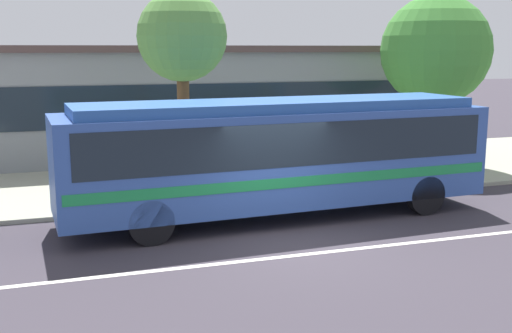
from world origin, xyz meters
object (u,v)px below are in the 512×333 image
Objects in this scene: pedestrian_waiting_near_sign at (326,150)px; street_tree_near_stop at (182,39)px; transit_bus at (279,150)px; bus_stop_sign at (388,132)px; pedestrian_walking_along_curb at (215,156)px; street_tree_mid_block at (436,51)px.

pedestrian_waiting_near_sign is 0.29× the size of street_tree_near_stop.
transit_bus reaches higher than pedestrian_waiting_near_sign.
street_tree_near_stop is (-5.78, 1.44, 2.70)m from bus_stop_sign.
transit_bus is 6.16× the size of pedestrian_walking_along_curb.
transit_bus reaches higher than bus_stop_sign.
pedestrian_waiting_near_sign is at bearing 3.75° from pedestrian_walking_along_curb.
pedestrian_walking_along_curb is 8.85m from street_tree_mid_block.
bus_stop_sign is at bearing 25.05° from transit_bus.
pedestrian_waiting_near_sign is 0.95× the size of pedestrian_walking_along_curb.
street_tree_near_stop is at bearing 115.77° from transit_bus.
pedestrian_waiting_near_sign is (2.69, 3.11, -0.61)m from transit_bus.
pedestrian_walking_along_curb is at bearing -169.05° from street_tree_mid_block.
street_tree_near_stop is 9.05m from street_tree_mid_block.
bus_stop_sign is (5.01, -0.93, 0.57)m from pedestrian_walking_along_curb.
street_tree_near_stop is (-0.77, 0.51, 3.27)m from pedestrian_walking_along_curb.
transit_bus is 8.91m from street_tree_mid_block.
pedestrian_walking_along_curb reaches higher than pedestrian_waiting_near_sign.
transit_bus is at bearing -148.72° from street_tree_mid_block.
street_tree_near_stop reaches higher than pedestrian_walking_along_curb.
pedestrian_waiting_near_sign is 3.56m from pedestrian_walking_along_curb.
bus_stop_sign is 0.43× the size of street_tree_mid_block.
street_tree_near_stop reaches higher than pedestrian_waiting_near_sign.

